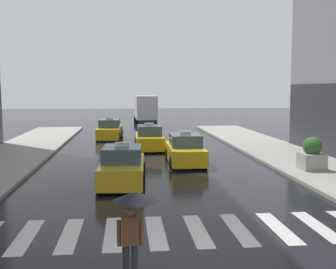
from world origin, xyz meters
The scene contains 8 objects.
crosswalk_markings centered at (0.00, 3.00, 0.00)m, with size 11.30×2.80×0.01m.
taxi_lead centered at (-1.60, 9.17, 0.72)m, with size 2.10×4.62×1.80m.
taxi_second centered at (1.75, 13.63, 0.72)m, with size 1.98×4.56×1.80m.
taxi_third centered at (0.10, 19.21, 0.72)m, with size 1.96×4.55×1.80m.
taxi_fourth centered at (-2.80, 25.35, 0.72)m, with size 2.11×4.62×1.80m.
box_truck centered at (0.67, 37.60, 1.85)m, with size 2.42×7.59×3.35m.
pedestrian_with_umbrella centered at (-1.27, 0.03, 1.52)m, with size 0.96×0.96×1.94m.
planter_mid_block centered at (7.55, 10.57, 0.87)m, with size 1.10×1.10×1.60m.
Camera 1 is at (-1.39, -8.20, 4.03)m, focal length 43.61 mm.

